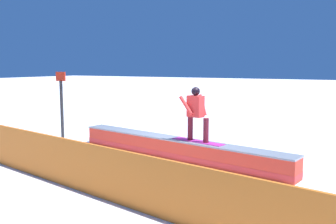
{
  "coord_description": "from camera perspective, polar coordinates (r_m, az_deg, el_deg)",
  "views": [
    {
      "loc": [
        -4.5,
        8.55,
        2.48
      ],
      "look_at": [
        -0.35,
        1.06,
        1.39
      ],
      "focal_mm": 39.28,
      "sensor_mm": 36.0,
      "label": 1
    }
  ],
  "objects": [
    {
      "name": "ground_plane",
      "position": [
        9.97,
        1.2,
        -7.17
      ],
      "size": [
        120.0,
        120.0,
        0.0
      ],
      "primitive_type": "plane",
      "color": "white"
    },
    {
      "name": "grind_box",
      "position": [
        9.91,
        1.2,
        -5.78
      ],
      "size": [
        6.64,
        1.72,
        0.55
      ],
      "color": "red",
      "rests_on": "ground_plane"
    },
    {
      "name": "snowboarder",
      "position": [
        9.35,
        4.39,
        -0.05
      ],
      "size": [
        1.51,
        0.61,
        1.39
      ],
      "color": "#C12A96",
      "rests_on": "grind_box"
    },
    {
      "name": "safety_fence",
      "position": [
        7.19,
        -11.28,
        -8.88
      ],
      "size": [
        13.56,
        2.5,
        1.0
      ],
      "primitive_type": "cube",
      "rotation": [
        0.0,
        0.0,
        -0.18
      ],
      "color": "orange",
      "rests_on": "ground_plane"
    },
    {
      "name": "trail_marker",
      "position": [
        12.65,
        -16.18,
        1.18
      ],
      "size": [
        0.4,
        0.1,
        2.27
      ],
      "color": "#262628",
      "rests_on": "ground_plane"
    }
  ]
}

